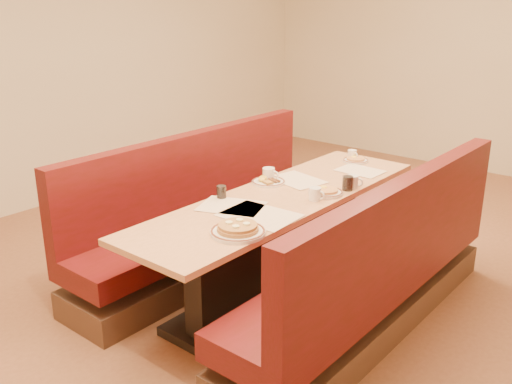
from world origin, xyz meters
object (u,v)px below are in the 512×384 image
Objects in this scene: eggs_plate at (268,181)px; soda_tumbler_mid at (348,183)px; coffee_mug_b at (269,174)px; booth_left at (207,222)px; coffee_mug_d at (352,155)px; soda_tumbler_near at (221,192)px; coffee_mug_a at (316,194)px; coffee_mug_c at (353,181)px; booth_right at (375,278)px; pancake_plate at (238,230)px; diner_table at (282,246)px.

eggs_plate is 0.58m from soda_tumbler_mid.
booth_left is at bearing -169.04° from coffee_mug_b.
booth_left is at bearing -102.53° from coffee_mug_d.
soda_tumbler_mid reaches higher than soda_tumbler_near.
coffee_mug_c reaches higher than coffee_mug_a.
booth_right is at bearing -65.53° from coffee_mug_c.
soda_tumbler_mid reaches higher than pancake_plate.
coffee_mug_c is at bearing 57.74° from diner_table.
booth_right is 0.77m from coffee_mug_c.
soda_tumbler_near is (-0.28, -0.31, 0.42)m from diner_table.
coffee_mug_b is at bearing -176.51° from coffee_mug_c.
pancake_plate is 1.32× the size of eggs_plate.
coffee_mug_b is at bearing 23.63° from booth_left.
pancake_plate is 0.96m from eggs_plate.
soda_tumbler_mid is (0.28, 0.38, 0.43)m from diner_table.
soda_tumbler_mid reaches higher than coffee_mug_b.
coffee_mug_d is (-0.33, 1.04, -0.00)m from coffee_mug_a.
soda_tumbler_near is (-0.51, -0.37, -0.00)m from coffee_mug_a.
diner_table is 0.68m from coffee_mug_c.
booth_left reaches higher than coffee_mug_d.
pancake_plate is 1.15m from coffee_mug_c.
booth_left is 10.32× the size of eggs_plate.
coffee_mug_d reaches higher than eggs_plate.
coffee_mug_c is 1.14× the size of coffee_mug_d.
booth_left is (-0.73, 0.00, -0.01)m from diner_table.
eggs_plate is 2.72× the size of soda_tumbler_near.
diner_table is at bearing -126.23° from soda_tumbler_mid.
coffee_mug_c is at bearing 53.40° from soda_tumbler_near.
coffee_mug_b is 0.51m from soda_tumbler_near.
soda_tumbler_near is at bearing -146.22° from coffee_mug_a.
eggs_plate reaches higher than diner_table.
diner_table is 0.49m from eggs_plate.
coffee_mug_d is (-0.31, 1.79, 0.02)m from pancake_plate.
coffee_mug_d is (-0.39, 0.65, -0.01)m from coffee_mug_c.
booth_left is 1.34m from coffee_mug_d.
soda_tumbler_mid is (0.53, 0.23, 0.04)m from eggs_plate.
eggs_plate is at bearing 85.78° from soda_tumbler_near.
coffee_mug_b is 0.59m from soda_tumbler_mid.
coffee_mug_b is (-1.01, 0.20, 0.44)m from booth_right.
soda_tumbler_near is (0.45, -0.31, 0.43)m from booth_left.
pancake_plate is at bearing -127.17° from booth_right.
coffee_mug_c reaches higher than pancake_plate.
diner_table is 1.00× the size of booth_left.
coffee_mug_a reaches higher than pancake_plate.
pancake_plate is 3.11× the size of coffee_mug_d.
booth_left is 1.05m from coffee_mug_a.
booth_left is 28.11× the size of soda_tumbler_near.
eggs_plate is at bearing -81.27° from coffee_mug_d.
coffee_mug_b is 1.25× the size of soda_tumbler_mid.
eggs_plate is at bearing 118.14° from pancake_plate.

